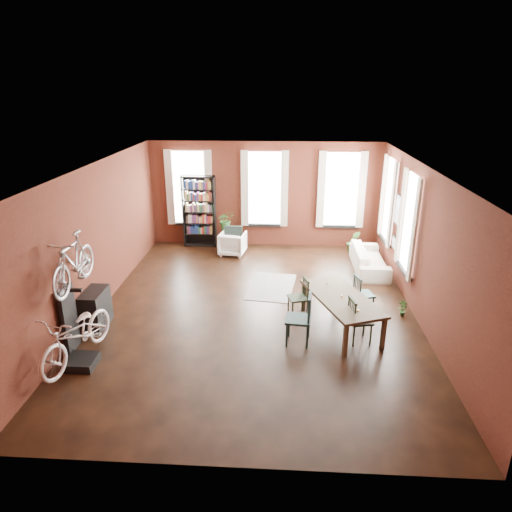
# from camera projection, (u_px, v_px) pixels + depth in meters

# --- Properties ---
(room) EXTENTS (9.00, 9.04, 3.22)m
(room) POSITION_uv_depth(u_px,v_px,m) (269.00, 211.00, 10.07)
(room) COLOR black
(room) RESTS_ON ground
(dining_table) EXTENTS (1.65, 2.31, 0.72)m
(dining_table) POSITION_uv_depth(u_px,v_px,m) (340.00, 312.00, 9.41)
(dining_table) COLOR #4E412E
(dining_table) RESTS_ON ground
(dining_chair_a) EXTENTS (0.53, 0.53, 1.04)m
(dining_chair_a) POSITION_uv_depth(u_px,v_px,m) (298.00, 319.00, 8.81)
(dining_chair_a) COLOR #183534
(dining_chair_a) RESTS_ON ground
(dining_chair_b) EXTENTS (0.49, 0.49, 0.86)m
(dining_chair_b) POSITION_uv_depth(u_px,v_px,m) (298.00, 298.00, 9.89)
(dining_chair_b) COLOR #1E2E1B
(dining_chair_b) RESTS_ON ground
(dining_chair_c) EXTENTS (0.51, 0.51, 0.93)m
(dining_chair_c) POSITION_uv_depth(u_px,v_px,m) (360.00, 320.00, 8.88)
(dining_chair_c) COLOR black
(dining_chair_c) RESTS_ON ground
(dining_chair_d) EXTENTS (0.50, 0.50, 0.87)m
(dining_chair_d) POSITION_uv_depth(u_px,v_px,m) (364.00, 294.00, 10.04)
(dining_chair_d) COLOR #1A3939
(dining_chair_d) RESTS_ON ground
(bookshelf) EXTENTS (1.00, 0.32, 2.20)m
(bookshelf) POSITION_uv_depth(u_px,v_px,m) (199.00, 211.00, 14.00)
(bookshelf) COLOR black
(bookshelf) RESTS_ON ground
(white_armchair) EXTENTS (0.82, 0.78, 0.75)m
(white_armchair) POSITION_uv_depth(u_px,v_px,m) (233.00, 242.00, 13.50)
(white_armchair) COLOR white
(white_armchair) RESTS_ON ground
(cream_sofa) EXTENTS (0.61, 2.08, 0.81)m
(cream_sofa) POSITION_uv_depth(u_px,v_px,m) (370.00, 255.00, 12.38)
(cream_sofa) COLOR beige
(cream_sofa) RESTS_ON ground
(striped_rug) EXTENTS (1.28, 1.83, 0.01)m
(striped_rug) POSITION_uv_depth(u_px,v_px,m) (272.00, 287.00, 11.44)
(striped_rug) COLOR black
(striped_rug) RESTS_ON ground
(bike_trainer) EXTENTS (0.53, 0.53, 0.15)m
(bike_trainer) POSITION_uv_depth(u_px,v_px,m) (81.00, 362.00, 8.23)
(bike_trainer) COLOR black
(bike_trainer) RESTS_ON ground
(bike_wall_rack) EXTENTS (0.16, 0.60, 1.30)m
(bike_wall_rack) POSITION_uv_depth(u_px,v_px,m) (69.00, 319.00, 8.55)
(bike_wall_rack) COLOR black
(bike_wall_rack) RESTS_ON ground
(console_table) EXTENTS (0.40, 0.80, 0.80)m
(console_table) POSITION_uv_depth(u_px,v_px,m) (96.00, 309.00, 9.47)
(console_table) COLOR black
(console_table) RESTS_ON ground
(plant_stand) EXTENTS (0.34, 0.34, 0.63)m
(plant_stand) POSITION_uv_depth(u_px,v_px,m) (227.00, 239.00, 14.00)
(plant_stand) COLOR black
(plant_stand) RESTS_ON ground
(plant_by_sofa) EXTENTS (0.44, 0.74, 0.32)m
(plant_by_sofa) POSITION_uv_depth(u_px,v_px,m) (353.00, 248.00, 13.65)
(plant_by_sofa) COLOR #2B4E1F
(plant_by_sofa) RESTS_ON ground
(plant_small) EXTENTS (0.27, 0.41, 0.14)m
(plant_small) POSITION_uv_depth(u_px,v_px,m) (402.00, 313.00, 9.99)
(plant_small) COLOR #2D5E25
(plant_small) RESTS_ON ground
(bicycle_floor) EXTENTS (0.87, 1.13, 1.93)m
(bicycle_floor) POSITION_uv_depth(u_px,v_px,m) (73.00, 311.00, 7.83)
(bicycle_floor) COLOR silver
(bicycle_floor) RESTS_ON bike_trainer
(bicycle_hung) EXTENTS (0.47, 1.00, 1.66)m
(bicycle_hung) POSITION_uv_depth(u_px,v_px,m) (71.00, 245.00, 8.01)
(bicycle_hung) COLOR #A5A8AD
(bicycle_hung) RESTS_ON bike_wall_rack
(plant_on_stand) EXTENTS (0.67, 0.70, 0.43)m
(plant_on_stand) POSITION_uv_depth(u_px,v_px,m) (226.00, 222.00, 13.81)
(plant_on_stand) COLOR #2B5F26
(plant_on_stand) RESTS_ON plant_stand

